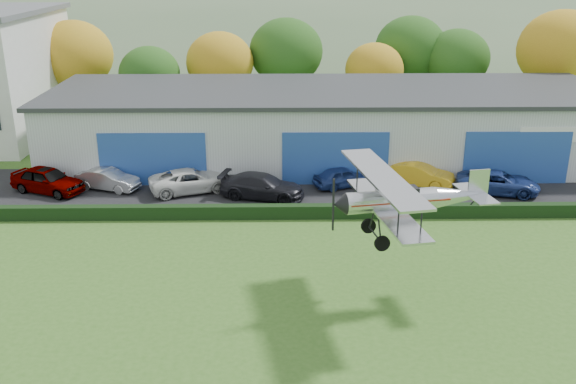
{
  "coord_description": "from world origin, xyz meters",
  "views": [
    {
      "loc": [
        1.27,
        -18.34,
        14.33
      ],
      "look_at": [
        1.71,
        10.39,
        3.75
      ],
      "focal_mm": 40.0,
      "sensor_mm": 36.0,
      "label": 1
    }
  ],
  "objects_px": {
    "car_0": "(47,180)",
    "car_3": "(262,186)",
    "car_1": "(108,179)",
    "car_6": "(498,182)",
    "car_4": "(343,177)",
    "car_5": "(418,174)",
    "hangar": "(329,124)",
    "biplane": "(405,198)",
    "car_2": "(191,180)"
  },
  "relations": [
    {
      "from": "car_0",
      "to": "car_3",
      "type": "distance_m",
      "value": 13.84
    },
    {
      "from": "car_1",
      "to": "car_6",
      "type": "bearing_deg",
      "value": -72.9
    },
    {
      "from": "car_0",
      "to": "car_3",
      "type": "bearing_deg",
      "value": -71.13
    },
    {
      "from": "car_4",
      "to": "car_5",
      "type": "relative_size",
      "value": 0.83
    },
    {
      "from": "car_3",
      "to": "hangar",
      "type": "bearing_deg",
      "value": -14.5
    },
    {
      "from": "biplane",
      "to": "car_0",
      "type": "bearing_deg",
      "value": 135.62
    },
    {
      "from": "car_4",
      "to": "car_5",
      "type": "bearing_deg",
      "value": -110.48
    },
    {
      "from": "car_4",
      "to": "biplane",
      "type": "distance_m",
      "value": 15.08
    },
    {
      "from": "hangar",
      "to": "car_0",
      "type": "distance_m",
      "value": 20.03
    },
    {
      "from": "car_1",
      "to": "car_6",
      "type": "relative_size",
      "value": 0.81
    },
    {
      "from": "car_0",
      "to": "car_2",
      "type": "height_order",
      "value": "car_0"
    },
    {
      "from": "car_6",
      "to": "biplane",
      "type": "distance_m",
      "value": 16.24
    },
    {
      "from": "car_0",
      "to": "car_1",
      "type": "xyz_separation_m",
      "value": [
        3.72,
        0.49,
        -0.15
      ]
    },
    {
      "from": "car_6",
      "to": "biplane",
      "type": "xyz_separation_m",
      "value": [
        -8.69,
        -13.13,
        3.98
      ]
    },
    {
      "from": "car_0",
      "to": "car_5",
      "type": "bearing_deg",
      "value": -63.93
    },
    {
      "from": "car_6",
      "to": "hangar",
      "type": "bearing_deg",
      "value": 64.85
    },
    {
      "from": "car_0",
      "to": "car_3",
      "type": "xyz_separation_m",
      "value": [
        13.79,
        -1.21,
        -0.07
      ]
    },
    {
      "from": "hangar",
      "to": "car_5",
      "type": "height_order",
      "value": "hangar"
    },
    {
      "from": "car_2",
      "to": "car_4",
      "type": "height_order",
      "value": "car_2"
    },
    {
      "from": "car_2",
      "to": "car_5",
      "type": "height_order",
      "value": "car_5"
    },
    {
      "from": "car_0",
      "to": "car_4",
      "type": "distance_m",
      "value": 19.08
    },
    {
      "from": "car_3",
      "to": "car_6",
      "type": "bearing_deg",
      "value": -72.91
    },
    {
      "from": "car_3",
      "to": "car_0",
      "type": "bearing_deg",
      "value": 99.69
    },
    {
      "from": "car_2",
      "to": "car_6",
      "type": "bearing_deg",
      "value": -112.15
    },
    {
      "from": "car_3",
      "to": "car_4",
      "type": "relative_size",
      "value": 1.34
    },
    {
      "from": "car_3",
      "to": "car_6",
      "type": "height_order",
      "value": "car_3"
    },
    {
      "from": "car_2",
      "to": "car_4",
      "type": "bearing_deg",
      "value": -106.11
    },
    {
      "from": "biplane",
      "to": "hangar",
      "type": "bearing_deg",
      "value": 84.2
    },
    {
      "from": "biplane",
      "to": "car_4",
      "type": "bearing_deg",
      "value": 84.2
    },
    {
      "from": "car_2",
      "to": "car_5",
      "type": "xyz_separation_m",
      "value": [
        14.83,
        0.87,
        0.05
      ]
    },
    {
      "from": "hangar",
      "to": "car_0",
      "type": "xyz_separation_m",
      "value": [
        -18.56,
        -7.32,
        -1.77
      ]
    },
    {
      "from": "car_4",
      "to": "car_3",
      "type": "bearing_deg",
      "value": 88.45
    },
    {
      "from": "car_5",
      "to": "car_3",
      "type": "bearing_deg",
      "value": 126.11
    },
    {
      "from": "car_0",
      "to": "car_1",
      "type": "distance_m",
      "value": 3.76
    },
    {
      "from": "car_3",
      "to": "car_4",
      "type": "bearing_deg",
      "value": -54.7
    },
    {
      "from": "car_1",
      "to": "biplane",
      "type": "distance_m",
      "value": 22.09
    },
    {
      "from": "car_3",
      "to": "biplane",
      "type": "relative_size",
      "value": 0.66
    },
    {
      "from": "hangar",
      "to": "car_4",
      "type": "relative_size",
      "value": 10.27
    },
    {
      "from": "car_1",
      "to": "car_4",
      "type": "bearing_deg",
      "value": -69.4
    },
    {
      "from": "biplane",
      "to": "car_6",
      "type": "bearing_deg",
      "value": 46.38
    },
    {
      "from": "car_2",
      "to": "car_4",
      "type": "distance_m",
      "value": 9.92
    },
    {
      "from": "hangar",
      "to": "biplane",
      "type": "distance_m",
      "value": 21.21
    },
    {
      "from": "hangar",
      "to": "car_2",
      "type": "xyz_separation_m",
      "value": [
        -9.4,
        -7.28,
        -1.87
      ]
    },
    {
      "from": "car_1",
      "to": "car_5",
      "type": "distance_m",
      "value": 20.27
    },
    {
      "from": "car_5",
      "to": "car_2",
      "type": "bearing_deg",
      "value": 117.72
    },
    {
      "from": "car_3",
      "to": "car_6",
      "type": "xyz_separation_m",
      "value": [
        15.06,
        0.62,
        -0.05
      ]
    },
    {
      "from": "car_1",
      "to": "car_2",
      "type": "height_order",
      "value": "car_2"
    },
    {
      "from": "car_1",
      "to": "car_0",
      "type": "bearing_deg",
      "value": 117.06
    },
    {
      "from": "car_0",
      "to": "car_4",
      "type": "xyz_separation_m",
      "value": [
        19.06,
        0.76,
        -0.16
      ]
    },
    {
      "from": "car_4",
      "to": "biplane",
      "type": "height_order",
      "value": "biplane"
    }
  ]
}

